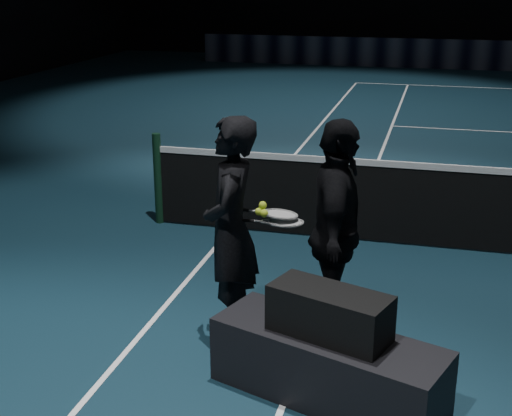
{
  "coord_description": "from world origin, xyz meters",
  "views": [
    {
      "loc": [
        -3.2,
        -7.6,
        2.91
      ],
      "look_at": [
        -4.57,
        -2.36,
        1.1
      ],
      "focal_mm": 50.0,
      "sensor_mm": 36.0,
      "label": 1
    }
  ],
  "objects_px": {
    "player_bench": "(328,366)",
    "player_a": "(231,228)",
    "racket_lower": "(286,222)",
    "tennis_balls": "(262,210)",
    "player_b": "(336,233)",
    "racket_bag": "(329,313)",
    "racket_upper": "(280,214)"
  },
  "relations": [
    {
      "from": "racket_bag",
      "to": "player_b",
      "type": "relative_size",
      "value": 0.45
    },
    {
      "from": "tennis_balls",
      "to": "player_a",
      "type": "bearing_deg",
      "value": -171.49
    },
    {
      "from": "player_bench",
      "to": "player_a",
      "type": "relative_size",
      "value": 0.91
    },
    {
      "from": "racket_upper",
      "to": "tennis_balls",
      "type": "height_order",
      "value": "tennis_balls"
    },
    {
      "from": "player_b",
      "to": "tennis_balls",
      "type": "bearing_deg",
      "value": 89.64
    },
    {
      "from": "player_a",
      "to": "player_b",
      "type": "height_order",
      "value": "same"
    },
    {
      "from": "racket_bag",
      "to": "player_a",
      "type": "xyz_separation_m",
      "value": [
        -0.94,
        0.79,
        0.25
      ]
    },
    {
      "from": "racket_lower",
      "to": "player_a",
      "type": "bearing_deg",
      "value": -180.0
    },
    {
      "from": "player_bench",
      "to": "racket_bag",
      "type": "distance_m",
      "value": 0.42
    },
    {
      "from": "racket_lower",
      "to": "racket_bag",
      "type": "bearing_deg",
      "value": -66.91
    },
    {
      "from": "player_b",
      "to": "tennis_balls",
      "type": "height_order",
      "value": "player_b"
    },
    {
      "from": "racket_lower",
      "to": "racket_upper",
      "type": "height_order",
      "value": "racket_upper"
    },
    {
      "from": "player_a",
      "to": "racket_upper",
      "type": "bearing_deg",
      "value": 95.48
    },
    {
      "from": "racket_upper",
      "to": "tennis_balls",
      "type": "distance_m",
      "value": 0.15
    },
    {
      "from": "racket_bag",
      "to": "racket_lower",
      "type": "height_order",
      "value": "racket_lower"
    },
    {
      "from": "racket_bag",
      "to": "racket_upper",
      "type": "height_order",
      "value": "racket_upper"
    },
    {
      "from": "racket_upper",
      "to": "racket_lower",
      "type": "bearing_deg",
      "value": -42.66
    },
    {
      "from": "player_bench",
      "to": "racket_lower",
      "type": "xyz_separation_m",
      "value": [
        -0.5,
        0.84,
        0.75
      ]
    },
    {
      "from": "player_bench",
      "to": "tennis_balls",
      "type": "distance_m",
      "value": 1.36
    },
    {
      "from": "player_a",
      "to": "player_b",
      "type": "distance_m",
      "value": 0.85
    },
    {
      "from": "player_b",
      "to": "racket_upper",
      "type": "relative_size",
      "value": 2.71
    },
    {
      "from": "player_a",
      "to": "player_bench",
      "type": "bearing_deg",
      "value": 42.57
    },
    {
      "from": "racket_bag",
      "to": "racket_lower",
      "type": "xyz_separation_m",
      "value": [
        -0.5,
        0.84,
        0.33
      ]
    },
    {
      "from": "player_bench",
      "to": "player_a",
      "type": "bearing_deg",
      "value": 159.86
    },
    {
      "from": "player_b",
      "to": "tennis_balls",
      "type": "distance_m",
      "value": 0.62
    },
    {
      "from": "tennis_balls",
      "to": "racket_bag",
      "type": "bearing_deg",
      "value": -50.02
    },
    {
      "from": "racket_upper",
      "to": "player_b",
      "type": "bearing_deg",
      "value": -9.08
    },
    {
      "from": "racket_lower",
      "to": "tennis_balls",
      "type": "height_order",
      "value": "tennis_balls"
    },
    {
      "from": "player_bench",
      "to": "player_b",
      "type": "xyz_separation_m",
      "value": [
        -0.1,
        0.9,
        0.67
      ]
    },
    {
      "from": "player_a",
      "to": "tennis_balls",
      "type": "distance_m",
      "value": 0.3
    },
    {
      "from": "player_a",
      "to": "tennis_balls",
      "type": "relative_size",
      "value": 15.38
    },
    {
      "from": "player_bench",
      "to": "tennis_balls",
      "type": "xyz_separation_m",
      "value": [
        -0.69,
        0.82,
        0.84
      ]
    }
  ]
}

